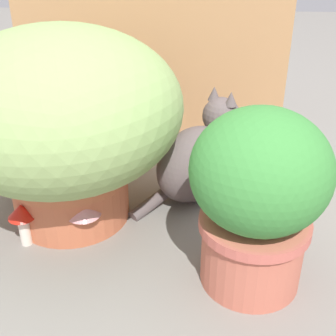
{
  "coord_description": "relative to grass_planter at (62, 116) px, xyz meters",
  "views": [
    {
      "loc": [
        0.14,
        -0.97,
        0.76
      ],
      "look_at": [
        0.07,
        0.04,
        0.18
      ],
      "focal_mm": 49.61,
      "sensor_mm": 36.0,
      "label": 1
    }
  ],
  "objects": [
    {
      "name": "ground_plane",
      "position": [
        0.2,
        -0.07,
        -0.3
      ],
      "size": [
        6.0,
        6.0,
        0.0
      ],
      "primitive_type": "plane",
      "color": "slate"
    },
    {
      "name": "grass_planter",
      "position": [
        0.0,
        0.0,
        0.0
      ],
      "size": [
        0.61,
        0.61,
        0.52
      ],
      "color": "#BF6341",
      "rests_on": "ground"
    },
    {
      "name": "leafy_planter",
      "position": [
        0.47,
        -0.23,
        -0.07
      ],
      "size": [
        0.29,
        0.29,
        0.42
      ],
      "color": "#C3654F",
      "rests_on": "ground"
    },
    {
      "name": "cat",
      "position": [
        0.34,
        0.13,
        -0.18
      ],
      "size": [
        0.33,
        0.32,
        0.32
      ],
      "color": "#5B4F4F",
      "rests_on": "ground"
    },
    {
      "name": "mushroom_ornament_pink",
      "position": [
        0.06,
        -0.12,
        -0.2
      ],
      "size": [
        0.09,
        0.09,
        0.13
      ],
      "color": "silver",
      "rests_on": "ground"
    },
    {
      "name": "mushroom_ornament_red",
      "position": [
        -0.09,
        -0.14,
        -0.21
      ],
      "size": [
        0.07,
        0.07,
        0.12
      ],
      "color": "silver",
      "rests_on": "ground"
    },
    {
      "name": "cardboard_backdrop",
      "position": [
        0.17,
        0.49,
        0.08
      ],
      "size": [
        0.92,
        0.03,
        0.76
      ],
      "primitive_type": "cube",
      "color": "tan",
      "rests_on": "ground"
    }
  ]
}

